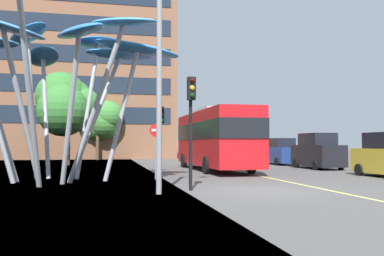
% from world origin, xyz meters
% --- Properties ---
extents(ground, '(120.00, 240.00, 0.10)m').
position_xyz_m(ground, '(-0.66, 0.00, -0.05)').
color(ground, '#54514F').
extents(red_bus, '(2.88, 11.26, 3.80)m').
position_xyz_m(red_bus, '(1.40, 11.31, 2.08)').
color(red_bus, red).
rests_on(red_bus, ground).
extents(leaf_sculpture, '(10.93, 12.53, 8.01)m').
position_xyz_m(leaf_sculpture, '(-7.24, 4.90, 5.84)').
color(leaf_sculpture, '#9EA0A5').
rests_on(leaf_sculpture, ground).
extents(traffic_light_kerb_near, '(0.28, 0.42, 3.95)m').
position_xyz_m(traffic_light_kerb_near, '(-2.30, 0.46, 2.85)').
color(traffic_light_kerb_near, black).
rests_on(traffic_light_kerb_near, ground).
extents(traffic_light_kerb_far, '(0.28, 0.42, 3.41)m').
position_xyz_m(traffic_light_kerb_far, '(-2.62, 6.13, 2.48)').
color(traffic_light_kerb_far, black).
rests_on(traffic_light_kerb_far, ground).
extents(car_parked_far, '(1.93, 4.38, 2.33)m').
position_xyz_m(car_parked_far, '(8.40, 11.47, 1.09)').
color(car_parked_far, black).
rests_on(car_parked_far, ground).
extents(car_side_street, '(1.90, 4.59, 2.07)m').
position_xyz_m(car_side_street, '(8.32, 17.34, 0.98)').
color(car_side_street, navy).
rests_on(car_side_street, ground).
extents(street_lamp, '(1.37, 0.44, 7.59)m').
position_xyz_m(street_lamp, '(-3.23, -0.28, 4.81)').
color(street_lamp, gray).
rests_on(street_lamp, ground).
extents(tree_pavement_near, '(5.09, 5.67, 7.31)m').
position_xyz_m(tree_pavement_near, '(-8.20, 19.89, 4.80)').
color(tree_pavement_near, brown).
rests_on(tree_pavement_near, ground).
extents(tree_pavement_far, '(5.11, 4.14, 6.43)m').
position_xyz_m(tree_pavement_far, '(-5.92, 30.70, 4.27)').
color(tree_pavement_far, brown).
rests_on(tree_pavement_far, ground).
extents(no_entry_sign, '(0.60, 0.12, 2.55)m').
position_xyz_m(no_entry_sign, '(-2.95, 5.35, 1.70)').
color(no_entry_sign, gray).
rests_on(no_entry_sign, ground).
extents(backdrop_building, '(23.69, 15.92, 19.25)m').
position_xyz_m(backdrop_building, '(-9.41, 39.23, 9.63)').
color(backdrop_building, brown).
rests_on(backdrop_building, ground).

